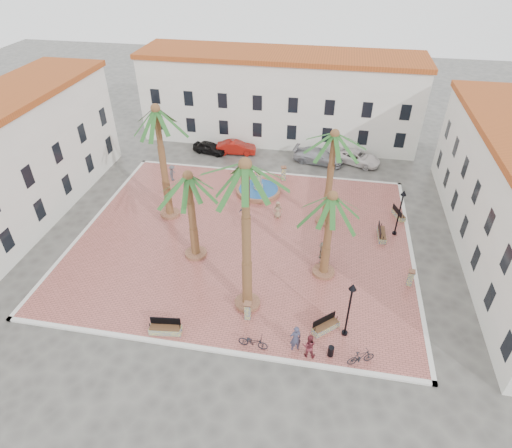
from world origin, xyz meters
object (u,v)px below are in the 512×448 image
object	(u,v)px
bench_s	(165,329)
bicycle_a	(253,342)
cyclist_a	(295,338)
bicycle_b	(361,357)
car_silver	(318,156)
pedestrian_north	(172,173)
bench_e	(381,234)
car_red	(236,147)
palm_sw	(189,187)
bollard_se	(248,310)
pedestrian_fountain_b	(245,214)
pedestrian_east	(322,252)
bench_se	(326,326)
palm_ne	(334,145)
bench_ne	(398,214)
bollard_n	(283,173)
palm_nw	(157,121)
palm_e	(331,207)
fountain	(258,190)
cyclist_b	(309,346)
lamppost_s	(350,301)
pedestrian_fountain_a	(278,210)
bollard_e	(410,278)
palm_s	(245,181)
litter_bin	(331,351)
car_white	(357,157)
car_black	(210,148)
lamppost_e	(401,205)

from	to	relation	value
bench_s	bicycle_a	size ratio (longest dim) A/B	1.13
cyclist_a	bicycle_b	bearing A→B (deg)	151.73
car_silver	bicycle_b	bearing A→B (deg)	-160.88
bench_s	pedestrian_north	xyz separation A→B (m)	(-5.86, 18.06, 0.50)
bench_e	car_red	distance (m)	19.54
palm_sw	bench_s	bearing A→B (deg)	-87.27
bollard_se	pedestrian_fountain_b	bearing A→B (deg)	102.65
palm_sw	pedestrian_east	world-z (taller)	palm_sw
palm_sw	bicycle_a	world-z (taller)	palm_sw
bench_s	bench_se	distance (m)	9.85
palm_ne	pedestrian_fountain_b	world-z (taller)	palm_ne
bench_ne	pedestrian_north	distance (m)	21.17
bench_se	pedestrian_north	distance (m)	22.34
palm_ne	bollard_n	bearing A→B (deg)	124.25
bollard_n	palm_nw	bearing A→B (deg)	-138.49
bench_e	car_red	size ratio (longest dim) A/B	0.45
palm_e	pedestrian_east	xyz separation A→B (m)	(-0.22, 1.32, -4.82)
bench_e	pedestrian_north	size ratio (longest dim) A/B	1.19
palm_sw	bench_e	bearing A→B (deg)	18.88
fountain	cyclist_b	xyz separation A→B (m)	(6.05, -17.44, 0.55)
lamppost_s	bicycle_a	size ratio (longest dim) A/B	2.31
palm_nw	palm_sw	size ratio (longest dim) A/B	1.36
cyclist_b	pedestrian_fountain_a	xyz separation A→B (m)	(-3.73, 13.72, -0.08)
bench_ne	pedestrian_fountain_a	bearing A→B (deg)	79.49
palm_sw	bollard_e	size ratio (longest dim) A/B	5.76
palm_sw	bollard_se	xyz separation A→B (m)	(5.10, -5.50, -5.29)
bench_ne	bicycle_a	bearing A→B (deg)	127.10
palm_s	bicycle_b	size ratio (longest dim) A/B	6.38
palm_ne	litter_bin	size ratio (longest dim) A/B	11.73
bollard_e	litter_bin	bearing A→B (deg)	-126.40
bench_s	car_white	xyz separation A→B (m)	(11.72, 25.15, 0.23)
palm_ne	car_silver	xyz separation A→B (m)	(-1.28, 10.91, -6.42)
fountain	bicycle_a	world-z (taller)	fountain
bollard_e	pedestrian_north	xyz separation A→B (m)	(-21.02, 10.99, 0.15)
pedestrian_fountain_b	palm_sw	bearing A→B (deg)	-105.81
fountain	pedestrian_fountain_b	size ratio (longest dim) A/B	2.25
bench_s	car_black	xyz separation A→B (m)	(-3.99, 24.74, 0.19)
bollard_se	pedestrian_fountain_a	xyz separation A→B (m)	(0.28, 11.56, 0.08)
bench_ne	pedestrian_north	xyz separation A→B (m)	(-21.00, 2.55, 0.55)
palm_ne	bench_e	xyz separation A→B (m)	(4.52, -1.35, -6.74)
bench_se	cyclist_a	distance (m)	2.58
lamppost_e	car_silver	size ratio (longest dim) A/B	0.79
fountain	car_white	bearing A→B (deg)	40.99
palm_s	bollard_e	xyz separation A→B (m)	(10.69, 3.84, -8.67)
fountain	car_black	distance (m)	10.00
bollard_se	cyclist_a	distance (m)	3.71
cyclist_a	car_black	bearing A→B (deg)	-87.94
car_red	cyclist_b	bearing A→B (deg)	-164.62
lamppost_s	pedestrian_east	size ratio (longest dim) A/B	2.44
cyclist_a	car_silver	bearing A→B (deg)	-113.42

